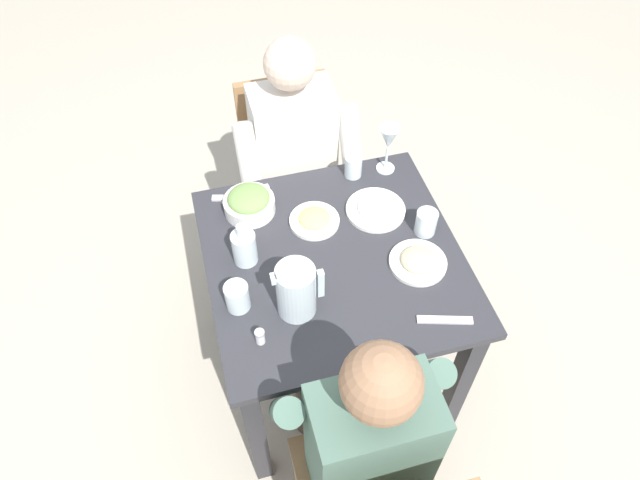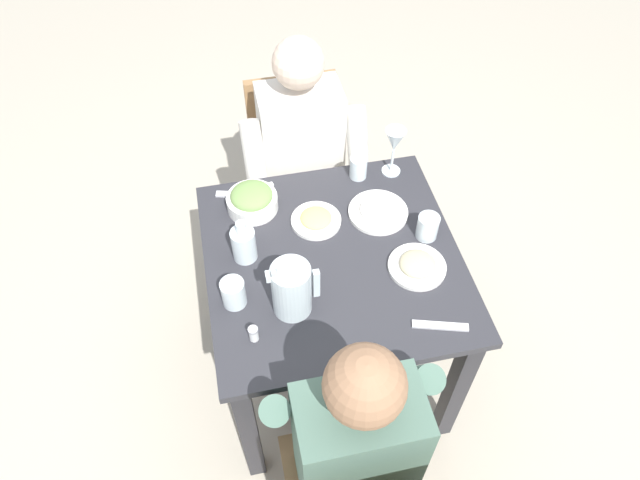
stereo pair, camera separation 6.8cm
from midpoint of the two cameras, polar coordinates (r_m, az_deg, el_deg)
name	(u,v)px [view 2 (the right image)]	position (r m, az deg, el deg)	size (l,w,h in m)	color
ground_plane	(330,363)	(2.55, 1.78, -11.96)	(8.00, 8.00, 0.00)	#B7AD99
dining_table	(332,281)	(2.03, 2.18, -4.06)	(0.84, 0.84, 0.74)	#2D2D33
chair_far	(297,163)	(2.59, -1.48, 7.52)	(0.40, 0.40, 0.88)	#997047
diner_near	(348,424)	(1.74, 3.88, -17.59)	(0.48, 0.53, 1.17)	#4C6B5B
diner_far	(306,170)	(2.34, -0.58, 6.82)	(0.48, 0.53, 1.17)	silver
water_pitcher	(292,289)	(1.73, -1.66, -4.86)	(0.16, 0.12, 0.19)	silver
salad_bowl	(252,200)	(2.05, -5.74, 3.94)	(0.18, 0.18, 0.09)	white
plate_fries	(316,219)	(2.01, 0.57, 2.02)	(0.18, 0.18, 0.04)	white
plate_beans	(417,265)	(1.92, 10.51, -2.47)	(0.19, 0.19, 0.04)	white
plate_yoghurt	(378,211)	(2.05, 6.67, 2.85)	(0.21, 0.21, 0.04)	white
water_glass_near_right	(233,293)	(1.80, -7.41, -5.19)	(0.08, 0.08, 0.10)	silver
water_glass_near_left	(428,227)	(1.99, 11.47, 1.26)	(0.07, 0.07, 0.09)	silver
water_glass_by_pitcher	(358,167)	(2.16, 4.69, 7.09)	(0.06, 0.06, 0.09)	silver
wine_glass	(394,143)	(2.13, 8.23, 9.42)	(0.08, 0.08, 0.20)	silver
oil_carafe	(244,245)	(1.90, -6.45, -0.55)	(0.08, 0.08, 0.16)	silver
salt_shaker	(254,334)	(1.74, -5.41, -9.15)	(0.03, 0.03, 0.05)	white
fork_near	(440,326)	(1.81, 12.76, -8.23)	(0.17, 0.03, 0.01)	silver
knife_near	(250,192)	(2.13, -5.99, 4.69)	(0.18, 0.02, 0.01)	silver
fork_far	(239,195)	(2.12, -7.01, 4.41)	(0.17, 0.03, 0.01)	silver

